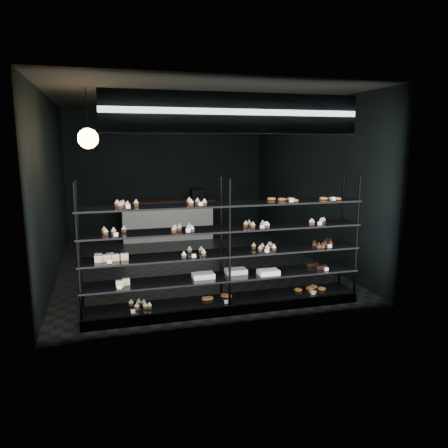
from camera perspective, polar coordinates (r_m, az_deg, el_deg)
name	(u,v)px	position (r m, az deg, el deg)	size (l,w,h in m)	color
room	(190,184)	(8.42, -4.40, 5.17)	(5.01, 6.01, 3.20)	black
display_shelf	(223,268)	(6.24, -0.10, -5.80)	(4.00, 0.50, 1.91)	black
signage	(236,113)	(5.55, 1.59, 14.29)	(3.30, 0.05, 0.50)	#0C193F
pendant_lamp	(88,138)	(6.86, -17.34, 10.63)	(0.30, 0.30, 0.88)	black
service_counter	(168,219)	(10.99, -7.36, 0.63)	(2.30, 0.65, 1.23)	silver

